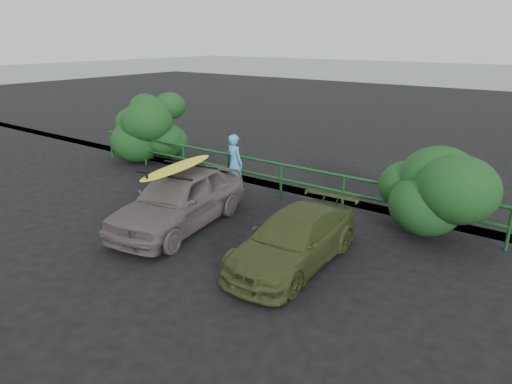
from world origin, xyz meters
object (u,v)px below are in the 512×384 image
man (235,163)px  olive_vehicle (294,239)px  sedan (179,199)px  surfboard (177,167)px  guardrail (254,174)px

man → olive_vehicle: bearing=158.2°
sedan → surfboard: size_ratio=1.58×
guardrail → man: man is taller
guardrail → surfboard: bearing=-86.5°
sedan → olive_vehicle: bearing=-9.7°
olive_vehicle → man: man is taller
man → surfboard: 3.10m
guardrail → man: 0.68m
sedan → olive_vehicle: size_ratio=1.12×
man → sedan: bearing=117.3°
olive_vehicle → surfboard: 3.47m
sedan → olive_vehicle: (3.33, 0.00, -0.17)m
surfboard → sedan: bearing=-9.8°
olive_vehicle → man: bearing=141.0°
guardrail → olive_vehicle: (3.53, -3.31, 0.03)m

